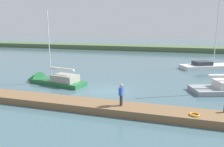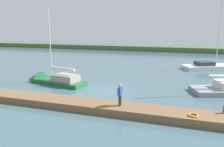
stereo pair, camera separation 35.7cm
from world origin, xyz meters
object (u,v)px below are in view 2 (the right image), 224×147
at_px(life_ring_buoy, 193,115).
at_px(sailboat_inner_slip, 51,81).
at_px(person_on_dock, 120,93).
at_px(sailboat_far_right, 223,67).

xyz_separation_m(life_ring_buoy, sailboat_inner_slip, (14.77, -6.46, -0.42)).
bearing_deg(person_on_dock, sailboat_far_right, -107.50).
distance_m(sailboat_inner_slip, person_on_dock, 11.63).
distance_m(sailboat_far_right, sailboat_inner_slip, 25.15).
bearing_deg(life_ring_buoy, person_on_dock, -4.20).
bearing_deg(sailboat_inner_slip, person_on_dock, 159.42).
bearing_deg(person_on_dock, life_ring_buoy, -176.55).
height_order(life_ring_buoy, sailboat_far_right, sailboat_far_right).
bearing_deg(life_ring_buoy, sailboat_far_right, -103.21).
relative_size(sailboat_far_right, sailboat_inner_slip, 1.26).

